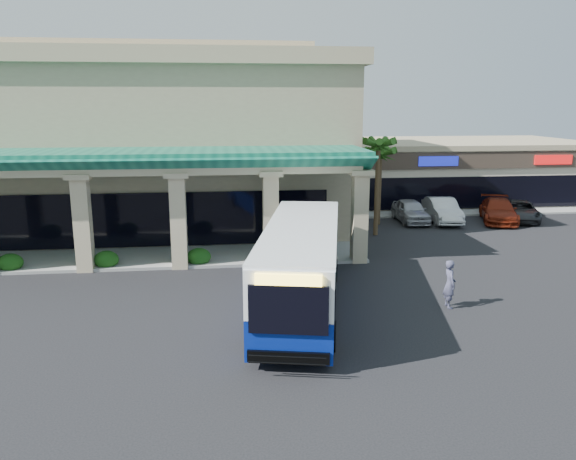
{
  "coord_description": "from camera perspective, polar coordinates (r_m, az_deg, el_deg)",
  "views": [
    {
      "loc": [
        -0.84,
        -21.92,
        7.95
      ],
      "look_at": [
        2.14,
        3.32,
        2.2
      ],
      "focal_mm": 35.0,
      "sensor_mm": 36.0,
      "label": 1
    }
  ],
  "objects": [
    {
      "name": "car_silver",
      "position": [
        39.27,
        12.35,
        1.92
      ],
      "size": [
        1.99,
        4.6,
        1.54
      ],
      "primitive_type": "imported",
      "rotation": [
        0.0,
        0.0,
        -0.04
      ],
      "color": "#A7A7AD",
      "rests_on": "ground"
    },
    {
      "name": "ground",
      "position": [
        23.33,
        -4.31,
        -7.21
      ],
      "size": [
        110.0,
        110.0,
        0.0
      ],
      "primitive_type": "plane",
      "color": "black"
    },
    {
      "name": "arcade",
      "position": [
        30.03,
        -20.44,
        2.16
      ],
      "size": [
        30.0,
        6.2,
        5.7
      ],
      "primitive_type": null,
      "color": "#0F5F4B",
      "rests_on": "ground"
    },
    {
      "name": "palm_1",
      "position": [
        37.71,
        9.27,
        4.89
      ],
      "size": [
        2.4,
        2.4,
        5.8
      ],
      "primitive_type": null,
      "color": "#245416",
      "rests_on": "ground"
    },
    {
      "name": "pedestrian",
      "position": [
        23.19,
        16.1,
        -5.29
      ],
      "size": [
        0.48,
        0.72,
        1.94
      ],
      "primitive_type": "imported",
      "rotation": [
        0.0,
        0.0,
        1.54
      ],
      "color": "#404159",
      "rests_on": "ground"
    },
    {
      "name": "car_gray",
      "position": [
        42.14,
        22.5,
        1.83
      ],
      "size": [
        3.8,
        5.35,
        1.35
      ],
      "primitive_type": "imported",
      "rotation": [
        0.0,
        0.0,
        -0.36
      ],
      "color": "#2D2E31",
      "rests_on": "ground"
    },
    {
      "name": "strip_mall",
      "position": [
        49.93,
        15.56,
        5.96
      ],
      "size": [
        22.5,
        12.5,
        4.9
      ],
      "primitive_type": null,
      "color": "beige",
      "rests_on": "ground"
    },
    {
      "name": "broadleaf_tree",
      "position": [
        42.12,
        4.76,
        5.14
      ],
      "size": [
        2.6,
        2.6,
        4.81
      ],
      "primitive_type": null,
      "color": "#133D0E",
      "rests_on": "ground"
    },
    {
      "name": "main_building",
      "position": [
        38.65,
        -17.62,
        8.79
      ],
      "size": [
        30.8,
        14.8,
        11.35
      ],
      "primitive_type": null,
      "color": "tan",
      "rests_on": "ground"
    },
    {
      "name": "car_white",
      "position": [
        39.79,
        15.38,
        1.95
      ],
      "size": [
        2.23,
        5.09,
        1.63
      ],
      "primitive_type": "imported",
      "rotation": [
        0.0,
        0.0,
        -0.1
      ],
      "color": "silver",
      "rests_on": "ground"
    },
    {
      "name": "transit_bus",
      "position": [
        22.04,
        1.39,
        -3.81
      ],
      "size": [
        5.2,
        12.26,
        3.33
      ],
      "primitive_type": null,
      "rotation": [
        0.0,
        0.0,
        -0.21
      ],
      "color": "navy",
      "rests_on": "ground"
    },
    {
      "name": "car_red",
      "position": [
        41.04,
        20.6,
        1.86
      ],
      "size": [
        3.84,
        5.77,
        1.55
      ],
      "primitive_type": "imported",
      "rotation": [
        0.0,
        0.0,
        -0.34
      ],
      "color": "maroon",
      "rests_on": "ground"
    },
    {
      "name": "palm_0",
      "position": [
        34.53,
        9.05,
        4.85
      ],
      "size": [
        2.4,
        2.4,
        6.6
      ],
      "primitive_type": null,
      "color": "#245416",
      "rests_on": "ground"
    }
  ]
}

